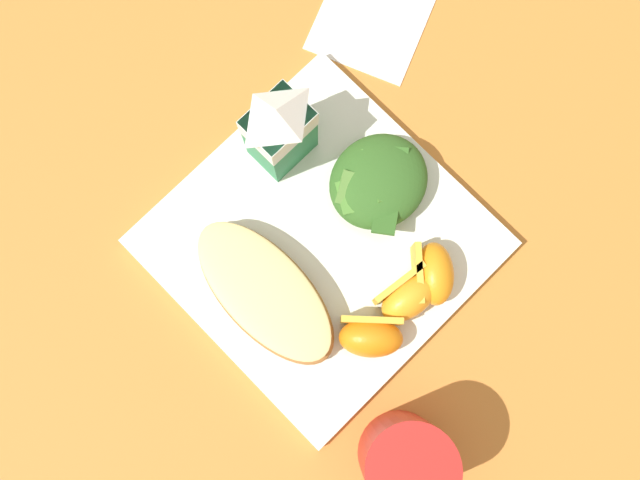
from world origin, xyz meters
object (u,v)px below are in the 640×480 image
at_px(milk_carton, 279,129).
at_px(drinking_red_cup, 406,462).
at_px(green_salad_pile, 380,183).
at_px(orange_wedge_middle, 408,296).
at_px(orange_wedge_front, 371,336).
at_px(paper_napkin, 371,22).
at_px(white_plate, 320,243).
at_px(orange_wedge_rear, 433,274).
at_px(cheesy_pizza_bread, 265,292).

bearing_deg(milk_carton, drinking_red_cup, -113.75).
relative_size(green_salad_pile, orange_wedge_middle, 1.56).
height_order(green_salad_pile, milk_carton, milk_carton).
distance_m(green_salad_pile, drinking_red_cup, 0.26).
relative_size(orange_wedge_middle, drinking_red_cup, 0.63).
bearing_deg(green_salad_pile, orange_wedge_front, -138.77).
height_order(orange_wedge_middle, paper_napkin, orange_wedge_middle).
xyz_separation_m(white_plate, orange_wedge_middle, (0.02, -0.10, 0.03)).
bearing_deg(orange_wedge_middle, drinking_red_cup, -137.21).
xyz_separation_m(orange_wedge_rear, drinking_red_cup, (-0.14, -0.10, 0.01)).
bearing_deg(orange_wedge_middle, cheesy_pizza_bread, 133.87).
xyz_separation_m(green_salad_pile, orange_wedge_middle, (-0.06, -0.09, -0.00)).
distance_m(orange_wedge_front, drinking_red_cup, 0.11).
bearing_deg(green_salad_pile, paper_napkin, 46.79).
xyz_separation_m(white_plate, orange_wedge_front, (-0.03, -0.10, 0.03)).
distance_m(milk_carton, paper_napkin, 0.18).
distance_m(green_salad_pile, orange_wedge_middle, 0.11).
relative_size(orange_wedge_front, drinking_red_cup, 0.67).
height_order(orange_wedge_front, paper_napkin, orange_wedge_front).
xyz_separation_m(cheesy_pizza_bread, orange_wedge_front, (0.04, -0.10, 0.00)).
xyz_separation_m(milk_carton, orange_wedge_rear, (0.01, -0.19, -0.04)).
relative_size(white_plate, orange_wedge_middle, 4.37).
relative_size(white_plate, paper_napkin, 2.55).
bearing_deg(paper_napkin, cheesy_pizza_bread, -154.62).
height_order(milk_carton, drinking_red_cup, milk_carton).
distance_m(milk_carton, orange_wedge_middle, 0.20).
bearing_deg(orange_wedge_rear, paper_napkin, 56.38).
bearing_deg(green_salad_pile, white_plate, 178.18).
distance_m(orange_wedge_rear, drinking_red_cup, 0.17).
relative_size(green_salad_pile, paper_napkin, 0.91).
bearing_deg(orange_wedge_front, milk_carton, 69.75).
height_order(cheesy_pizza_bread, milk_carton, milk_carton).
bearing_deg(drinking_red_cup, green_salad_pile, 49.41).
bearing_deg(milk_carton, paper_napkin, 12.98).
height_order(white_plate, orange_wedge_middle, orange_wedge_middle).
relative_size(green_salad_pile, milk_carton, 0.91).
relative_size(white_plate, milk_carton, 2.55).
xyz_separation_m(paper_napkin, drinking_red_cup, (-0.29, -0.33, 0.05)).
height_order(white_plate, orange_wedge_rear, orange_wedge_rear).
distance_m(milk_carton, orange_wedge_rear, 0.20).
bearing_deg(drinking_red_cup, white_plate, 65.97).
xyz_separation_m(white_plate, milk_carton, (0.04, 0.09, 0.07)).
relative_size(white_plate, orange_wedge_front, 4.10).
bearing_deg(white_plate, cheesy_pizza_bread, 179.92).
distance_m(orange_wedge_middle, paper_napkin, 0.30).
distance_m(white_plate, paper_napkin, 0.24).
height_order(white_plate, orange_wedge_front, orange_wedge_front).
distance_m(white_plate, orange_wedge_front, 0.11).
height_order(cheesy_pizza_bread, green_salad_pile, green_salad_pile).
bearing_deg(orange_wedge_middle, paper_napkin, 51.09).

